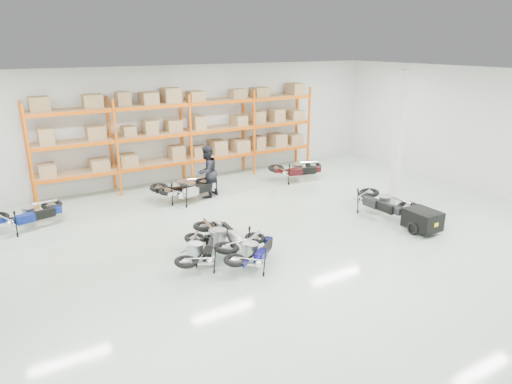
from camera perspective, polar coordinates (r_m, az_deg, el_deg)
room at (r=12.41m, az=2.54°, el=3.85°), size 18.00×18.00×18.00m
pallet_rack at (r=18.05m, az=-8.76°, el=8.22°), size 11.28×0.98×3.62m
structural_column at (r=16.12m, az=17.36°, el=6.39°), size 0.25×0.25×4.50m
moto_blue_centre at (r=11.39m, az=-0.34°, el=-6.83°), size 1.80×1.69×1.07m
moto_silver_left at (r=12.11m, az=-4.20°, el=-4.97°), size 1.04×1.91×1.20m
moto_black_far_left at (r=11.51m, az=-7.20°, el=-6.74°), size 1.56×1.82×1.06m
moto_touring_right at (r=15.11m, az=15.57°, el=-0.70°), size 1.04×2.00×1.27m
trailer at (r=14.20m, az=20.08°, el=-3.28°), size 0.85×1.60×0.67m
moto_back_a at (r=15.22m, az=-26.63°, el=-2.00°), size 2.03×1.34×1.21m
moto_back_b at (r=16.10m, az=-8.22°, el=0.87°), size 2.05×1.32×1.22m
moto_back_c at (r=16.25m, az=-9.15°, el=1.02°), size 2.00×1.13×1.24m
moto_back_d at (r=18.43m, az=5.16°, el=3.26°), size 2.11×1.40×1.26m
person_back at (r=16.35m, az=-6.14°, el=2.56°), size 1.15×1.08×1.89m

